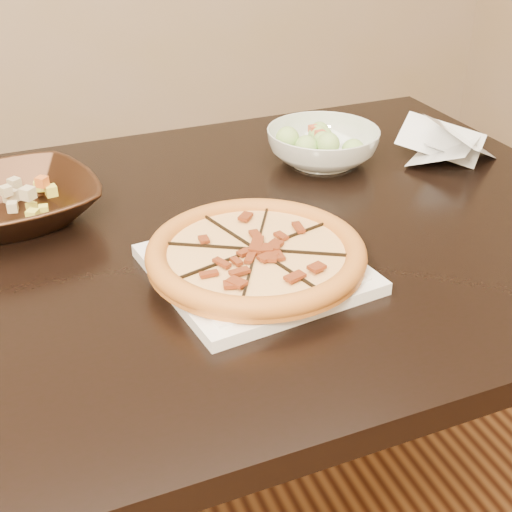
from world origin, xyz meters
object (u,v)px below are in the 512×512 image
object	(u,v)px
plate	(256,268)
bronze_bowl	(16,203)
pizza	(256,254)
dining_table	(181,291)
salad_bowl	(323,146)

from	to	relation	value
plate	bronze_bowl	world-z (taller)	bronze_bowl
pizza	bronze_bowl	bearing A→B (deg)	135.45
dining_table	plate	distance (m)	0.19
salad_bowl	bronze_bowl	bearing A→B (deg)	-175.75
pizza	bronze_bowl	distance (m)	0.42
dining_table	pizza	distance (m)	0.20
dining_table	pizza	size ratio (longest dim) A/B	4.83
dining_table	plate	size ratio (longest dim) A/B	4.91
plate	salad_bowl	distance (m)	0.43
plate	pizza	xyz separation A→B (m)	(-0.00, 0.00, 0.02)
plate	salad_bowl	bearing A→B (deg)	51.66
plate	pizza	bearing A→B (deg)	155.37
dining_table	salad_bowl	size ratio (longest dim) A/B	7.03
bronze_bowl	salad_bowl	world-z (taller)	salad_bowl
salad_bowl	pizza	bearing A→B (deg)	-128.34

